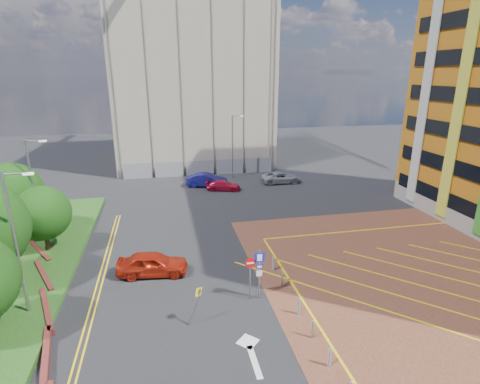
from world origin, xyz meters
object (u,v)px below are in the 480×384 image
object	(u,v)px
car_red_left	(152,264)
car_red_back	(223,185)
car_blue_back	(207,180)
lamp_left_far	(34,187)
lamp_back	(233,144)
sign_cluster	(256,270)
tree_d	(11,195)
warning_sign	(196,302)
tree_c	(43,213)
car_silver_back	(281,177)
lamp_left_near	(16,239)

from	to	relation	value
car_red_left	car_red_back	distance (m)	19.35
car_blue_back	lamp_left_far	bearing A→B (deg)	146.48
lamp_back	sign_cluster	size ratio (longest dim) A/B	2.50
tree_d	lamp_left_far	size ratio (longest dim) A/B	0.76
warning_sign	tree_c	bearing A→B (deg)	133.36
warning_sign	car_silver_back	xyz separation A→B (m)	(12.75, 25.18, -0.76)
lamp_left_near	warning_sign	bearing A→B (deg)	-16.72
tree_d	sign_cluster	size ratio (longest dim) A/B	1.90
lamp_left_near	car_silver_back	world-z (taller)	lamp_left_near
car_red_left	car_blue_back	bearing A→B (deg)	-10.48
lamp_left_far	car_red_back	bearing A→B (deg)	33.73
lamp_back	warning_sign	size ratio (longest dim) A/B	3.57
car_red_back	tree_d	bearing A→B (deg)	134.90
lamp_left_near	car_silver_back	size ratio (longest dim) A/B	1.65
warning_sign	car_red_back	xyz separation A→B (m)	(5.31, 23.63, -0.86)
tree_d	sign_cluster	bearing A→B (deg)	-35.58
sign_cluster	car_red_left	size ratio (longest dim) A/B	0.69
lamp_left_far	car_silver_back	world-z (taller)	lamp_left_far
tree_d	warning_sign	size ratio (longest dim) A/B	2.71
lamp_back	car_silver_back	bearing A→B (deg)	-33.80
tree_d	car_red_back	world-z (taller)	tree_d
warning_sign	car_silver_back	distance (m)	28.23
car_silver_back	tree_c	bearing A→B (deg)	121.90
lamp_left_near	tree_d	bearing A→B (deg)	110.35
car_blue_back	car_silver_back	bearing A→B (deg)	-76.26
lamp_left_far	warning_sign	bearing A→B (deg)	-49.04
lamp_left_far	lamp_back	distance (m)	24.46
tree_c	tree_d	world-z (taller)	tree_d
car_red_left	lamp_left_near	bearing A→B (deg)	122.18
sign_cluster	car_red_left	bearing A→B (deg)	145.41
tree_d	car_blue_back	world-z (taller)	tree_d
lamp_back	car_blue_back	world-z (taller)	lamp_back
tree_c	sign_cluster	world-z (taller)	tree_c
car_blue_back	car_red_back	distance (m)	2.48
tree_d	car_silver_back	distance (m)	28.47
tree_c	car_red_left	distance (m)	9.42
lamp_back	car_blue_back	distance (m)	6.15
tree_c	lamp_back	bearing A→B (deg)	45.68
lamp_back	warning_sign	xyz separation A→B (m)	(-7.46, -28.72, -2.93)
lamp_left_near	lamp_left_far	world-z (taller)	same
sign_cluster	warning_sign	size ratio (longest dim) A/B	1.43
lamp_left_near	car_red_left	xyz separation A→B (m)	(6.65, 3.17, -3.87)
lamp_left_far	car_red_left	size ratio (longest dim) A/B	1.72
lamp_back	sign_cluster	xyz separation A→B (m)	(-3.78, -27.02, -2.41)
lamp_left_near	sign_cluster	bearing A→B (deg)	-4.56
car_silver_back	tree_d	bearing A→B (deg)	113.49
sign_cluster	car_blue_back	distance (m)	23.79
lamp_back	car_red_left	xyz separation A→B (m)	(-9.85, -22.83, -3.57)
lamp_left_near	warning_sign	world-z (taller)	lamp_left_near
warning_sign	car_red_left	world-z (taller)	warning_sign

